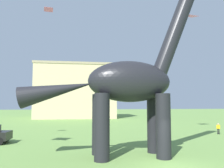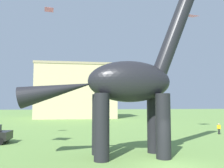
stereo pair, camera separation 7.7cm
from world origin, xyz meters
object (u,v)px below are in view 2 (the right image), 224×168
(dinosaur_sculpture, at_px, (129,82))
(person_strolling_adult, at_px, (219,128))
(kite_mid_center, at_px, (49,10))
(kite_apex, at_px, (190,16))

(dinosaur_sculpture, distance_m, person_strolling_adult, 15.68)
(person_strolling_adult, relative_size, kite_mid_center, 0.95)
(person_strolling_adult, bearing_deg, kite_apex, -66.05)
(kite_apex, bearing_deg, kite_mid_center, 156.89)
(dinosaur_sculpture, bearing_deg, kite_mid_center, 117.77)
(kite_mid_center, height_order, kite_apex, kite_mid_center)
(dinosaur_sculpture, height_order, kite_apex, kite_apex)
(kite_mid_center, bearing_deg, person_strolling_adult, -20.13)
(kite_mid_center, bearing_deg, dinosaur_sculpture, -65.58)
(person_strolling_adult, bearing_deg, dinosaur_sculpture, -28.39)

